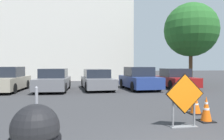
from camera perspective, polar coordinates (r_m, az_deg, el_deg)
The scene contains 13 objects.
ground_plane at distance 13.43m, azimuth -0.15°, elevation -5.77°, with size 96.00×96.00×0.00m, color #333335.
road_closed_sign at distance 6.11m, azimuth 18.43°, elevation -7.04°, with size 1.07×0.20×1.43m.
traffic_cone_nearest at distance 7.02m, azimuth 23.39°, elevation -9.39°, with size 0.42×0.42×0.74m.
traffic_cone_second at distance 8.01m, azimuth 20.99°, elevation -8.38°, with size 0.48×0.48×0.65m.
traffic_cone_third at distance 8.84m, azimuth 18.81°, elevation -7.64°, with size 0.47×0.47×0.60m.
parked_car_nearest at distance 15.29m, azimuth -25.60°, elevation -2.41°, with size 2.01×4.42×1.54m.
parked_car_second at distance 14.53m, azimuth -15.01°, elevation -2.69°, with size 2.09×4.36×1.42m.
parked_car_third at distance 15.01m, azimuth -3.98°, elevation -2.61°, with size 2.04×4.74×1.37m.
parked_car_fourth at distance 15.01m, azimuth 7.09°, elevation -2.37°, with size 2.05×4.24×1.52m.
parked_car_fifth at distance 16.44m, azimuth 16.21°, elevation -2.26°, with size 1.97×4.02×1.40m.
bollard_nearest at distance 8.46m, azimuth -19.12°, elevation -6.84°, with size 0.12×0.12×0.88m.
building_facade_backdrop at distance 25.65m, azimuth -13.62°, elevation 7.34°, with size 16.08×5.00×8.75m.
street_tree_behind_lot at distance 20.75m, azimuth 19.93°, elevation 9.82°, with size 4.71×4.71×7.12m.
Camera 1 is at (-2.18, -3.15, 1.65)m, focal length 35.00 mm.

